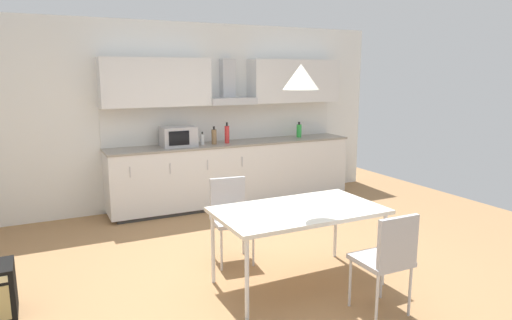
{
  "coord_description": "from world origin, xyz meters",
  "views": [
    {
      "loc": [
        -1.94,
        -3.79,
        1.96
      ],
      "look_at": [
        0.29,
        0.7,
        1.0
      ],
      "focal_mm": 32.0,
      "sensor_mm": 36.0,
      "label": 1
    }
  ],
  "objects_px": {
    "chair_far_left": "(230,211)",
    "chair_near_right": "(388,254)",
    "bottle_brown": "(214,137)",
    "microwave": "(178,136)",
    "pendant_lamp": "(301,77)",
    "dining_table": "(298,213)",
    "bottle_white": "(202,139)",
    "bottle_green": "(299,131)",
    "bottle_red": "(227,134)"
  },
  "relations": [
    {
      "from": "bottle_green",
      "to": "bottle_white",
      "type": "bearing_deg",
      "value": -178.09
    },
    {
      "from": "bottle_brown",
      "to": "chair_far_left",
      "type": "xyz_separation_m",
      "value": [
        -0.57,
        -1.91,
        -0.52
      ]
    },
    {
      "from": "bottle_white",
      "to": "bottle_brown",
      "type": "xyz_separation_m",
      "value": [
        0.16,
        -0.05,
        0.03
      ]
    },
    {
      "from": "bottle_brown",
      "to": "pendant_lamp",
      "type": "bearing_deg",
      "value": -94.89
    },
    {
      "from": "bottle_green",
      "to": "bottle_brown",
      "type": "xyz_separation_m",
      "value": [
        -1.51,
        -0.1,
        0.01
      ]
    },
    {
      "from": "bottle_brown",
      "to": "chair_far_left",
      "type": "height_order",
      "value": "bottle_brown"
    },
    {
      "from": "dining_table",
      "to": "pendant_lamp",
      "type": "distance_m",
      "value": 1.23
    },
    {
      "from": "chair_far_left",
      "to": "pendant_lamp",
      "type": "bearing_deg",
      "value": -67.77
    },
    {
      "from": "microwave",
      "to": "bottle_green",
      "type": "xyz_separation_m",
      "value": [
        2.03,
        0.06,
        -0.03
      ]
    },
    {
      "from": "bottle_red",
      "to": "chair_near_right",
      "type": "height_order",
      "value": "bottle_red"
    },
    {
      "from": "microwave",
      "to": "bottle_red",
      "type": "xyz_separation_m",
      "value": [
        0.73,
        -0.02,
        -0.01
      ]
    },
    {
      "from": "bottle_red",
      "to": "pendant_lamp",
      "type": "relative_size",
      "value": 0.96
    },
    {
      "from": "chair_far_left",
      "to": "chair_near_right",
      "type": "bearing_deg",
      "value": -67.51
    },
    {
      "from": "dining_table",
      "to": "pendant_lamp",
      "type": "relative_size",
      "value": 4.76
    },
    {
      "from": "microwave",
      "to": "chair_near_right",
      "type": "height_order",
      "value": "microwave"
    },
    {
      "from": "bottle_red",
      "to": "pendant_lamp",
      "type": "height_order",
      "value": "pendant_lamp"
    },
    {
      "from": "microwave",
      "to": "bottle_white",
      "type": "distance_m",
      "value": 0.36
    },
    {
      "from": "bottle_red",
      "to": "dining_table",
      "type": "xyz_separation_m",
      "value": [
        -0.45,
        -2.75,
        -0.38
      ]
    },
    {
      "from": "bottle_white",
      "to": "bottle_red",
      "type": "relative_size",
      "value": 0.6
    },
    {
      "from": "bottle_green",
      "to": "dining_table",
      "type": "xyz_separation_m",
      "value": [
        -1.74,
        -2.83,
        -0.35
      ]
    },
    {
      "from": "pendant_lamp",
      "to": "bottle_brown",
      "type": "bearing_deg",
      "value": 85.11
    },
    {
      "from": "bottle_brown",
      "to": "dining_table",
      "type": "height_order",
      "value": "bottle_brown"
    },
    {
      "from": "chair_far_left",
      "to": "chair_near_right",
      "type": "xyz_separation_m",
      "value": [
        0.68,
        -1.63,
        0.0
      ]
    },
    {
      "from": "bottle_white",
      "to": "chair_far_left",
      "type": "xyz_separation_m",
      "value": [
        -0.4,
        -1.96,
        -0.49
      ]
    },
    {
      "from": "bottle_white",
      "to": "dining_table",
      "type": "height_order",
      "value": "bottle_white"
    },
    {
      "from": "bottle_white",
      "to": "chair_far_left",
      "type": "relative_size",
      "value": 0.21
    },
    {
      "from": "bottle_brown",
      "to": "bottle_red",
      "type": "relative_size",
      "value": 0.85
    },
    {
      "from": "dining_table",
      "to": "chair_near_right",
      "type": "relative_size",
      "value": 1.75
    },
    {
      "from": "chair_far_left",
      "to": "microwave",
      "type": "bearing_deg",
      "value": 88.72
    },
    {
      "from": "chair_near_right",
      "to": "bottle_red",
      "type": "bearing_deg",
      "value": 88.34
    },
    {
      "from": "microwave",
      "to": "chair_far_left",
      "type": "relative_size",
      "value": 0.55
    },
    {
      "from": "bottle_red",
      "to": "chair_far_left",
      "type": "xyz_separation_m",
      "value": [
        -0.78,
        -1.93,
        -0.54
      ]
    },
    {
      "from": "microwave",
      "to": "chair_near_right",
      "type": "relative_size",
      "value": 0.55
    },
    {
      "from": "microwave",
      "to": "dining_table",
      "type": "distance_m",
      "value": 2.81
    },
    {
      "from": "microwave",
      "to": "dining_table",
      "type": "height_order",
      "value": "microwave"
    },
    {
      "from": "pendant_lamp",
      "to": "bottle_red",
      "type": "bearing_deg",
      "value": 80.79
    },
    {
      "from": "chair_near_right",
      "to": "microwave",
      "type": "bearing_deg",
      "value": 99.99
    },
    {
      "from": "bottle_brown",
      "to": "chair_near_right",
      "type": "relative_size",
      "value": 0.3
    },
    {
      "from": "bottle_white",
      "to": "chair_near_right",
      "type": "bearing_deg",
      "value": -85.67
    },
    {
      "from": "bottle_brown",
      "to": "pendant_lamp",
      "type": "distance_m",
      "value": 2.88
    },
    {
      "from": "microwave",
      "to": "bottle_green",
      "type": "distance_m",
      "value": 2.03
    },
    {
      "from": "microwave",
      "to": "bottle_green",
      "type": "height_order",
      "value": "microwave"
    },
    {
      "from": "microwave",
      "to": "chair_near_right",
      "type": "distance_m",
      "value": 3.68
    },
    {
      "from": "bottle_green",
      "to": "bottle_red",
      "type": "height_order",
      "value": "bottle_red"
    },
    {
      "from": "chair_near_right",
      "to": "pendant_lamp",
      "type": "xyz_separation_m",
      "value": [
        -0.34,
        0.82,
        1.39
      ]
    },
    {
      "from": "bottle_green",
      "to": "pendant_lamp",
      "type": "xyz_separation_m",
      "value": [
        -1.74,
        -2.83,
        0.88
      ]
    },
    {
      "from": "bottle_white",
      "to": "chair_near_right",
      "type": "relative_size",
      "value": 0.21
    },
    {
      "from": "bottle_green",
      "to": "pendant_lamp",
      "type": "distance_m",
      "value": 3.44
    },
    {
      "from": "bottle_green",
      "to": "chair_far_left",
      "type": "height_order",
      "value": "bottle_green"
    },
    {
      "from": "chair_near_right",
      "to": "bottle_white",
      "type": "bearing_deg",
      "value": 94.33
    }
  ]
}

